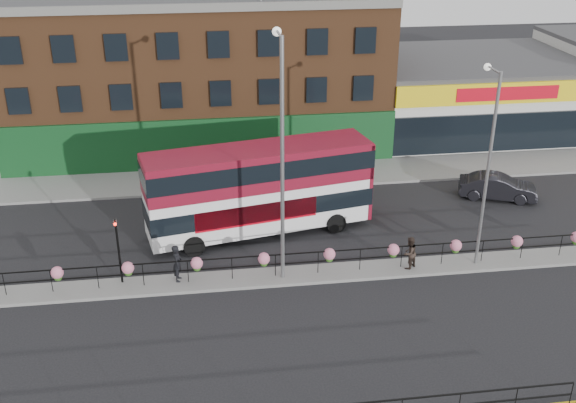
{
  "coord_description": "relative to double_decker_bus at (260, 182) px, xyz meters",
  "views": [
    {
      "loc": [
        -4.08,
        -26.7,
        16.46
      ],
      "look_at": [
        0.0,
        3.0,
        2.5
      ],
      "focal_mm": 42.0,
      "sensor_mm": 36.0,
      "label": 1
    }
  ],
  "objects": [
    {
      "name": "traffic_light_median",
      "position": [
        -6.79,
        -4.34,
        -0.43
      ],
      "size": [
        0.15,
        0.28,
        3.65
      ],
      "color": "black",
      "rests_on": "median"
    },
    {
      "name": "north_pavement",
      "position": [
        1.21,
        7.27,
        -2.82
      ],
      "size": [
        60.0,
        4.0,
        0.15
      ],
      "primitive_type": "cube",
      "color": "gray",
      "rests_on": "ground"
    },
    {
      "name": "pedestrian_a",
      "position": [
        -4.24,
        -4.51,
        -1.86
      ],
      "size": [
        0.74,
        0.57,
        1.78
      ],
      "primitive_type": "imported",
      "rotation": [
        0.0,
        0.0,
        1.46
      ],
      "color": "black",
      "rests_on": "median"
    },
    {
      "name": "car",
      "position": [
        14.09,
        2.37,
        -2.17
      ],
      "size": [
        4.42,
        5.4,
        1.45
      ],
      "primitive_type": "imported",
      "rotation": [
        0.0,
        0.0,
        1.21
      ],
      "color": "black",
      "rests_on": "ground"
    },
    {
      "name": "median_railing",
      "position": [
        1.21,
        -4.73,
        -1.85
      ],
      "size": [
        30.04,
        0.56,
        1.23
      ],
      "color": "black",
      "rests_on": "median"
    },
    {
      "name": "median",
      "position": [
        1.21,
        -4.73,
        -2.82
      ],
      "size": [
        60.0,
        1.6,
        0.15
      ],
      "primitive_type": "cube",
      "color": "gray",
      "rests_on": "ground"
    },
    {
      "name": "lamp_column_east",
      "position": [
        9.88,
        -4.63,
        2.78
      ],
      "size": [
        0.33,
        1.64,
        9.33
      ],
      "color": "gray",
      "rests_on": "median"
    },
    {
      "name": "ground",
      "position": [
        1.21,
        -4.73,
        -2.9
      ],
      "size": [
        120.0,
        120.0,
        0.0
      ],
      "primitive_type": "plane",
      "color": "black",
      "rests_on": "ground"
    },
    {
      "name": "double_decker_bus",
      "position": [
        0.0,
        0.0,
        0.0
      ],
      "size": [
        11.96,
        4.98,
        4.72
      ],
      "color": "white",
      "rests_on": "ground"
    },
    {
      "name": "brick_building",
      "position": [
        -2.79,
        15.23,
        2.23
      ],
      "size": [
        25.0,
        12.21,
        10.3
      ],
      "color": "brown",
      "rests_on": "ground"
    },
    {
      "name": "lamp_column_west",
      "position": [
        0.53,
        -4.6,
        3.83
      ],
      "size": [
        0.4,
        1.95,
        11.1
      ],
      "color": "gray",
      "rests_on": "median"
    },
    {
      "name": "pedestrian_b",
      "position": [
        6.54,
        -4.87,
        -1.94
      ],
      "size": [
        1.36,
        1.36,
        1.61
      ],
      "primitive_type": "imported",
      "rotation": [
        0.0,
        0.0,
        3.78
      ],
      "color": "#2C211C",
      "rests_on": "median"
    },
    {
      "name": "supermarket",
      "position": [
        17.21,
        15.17,
        -0.25
      ],
      "size": [
        15.0,
        12.25,
        5.3
      ],
      "color": "silver",
      "rests_on": "ground"
    }
  ]
}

